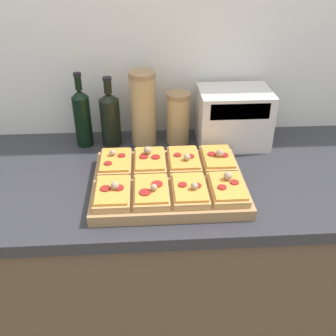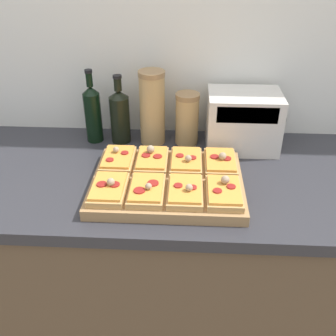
{
  "view_description": "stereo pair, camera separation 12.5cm",
  "coord_description": "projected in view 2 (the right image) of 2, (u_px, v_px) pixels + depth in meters",
  "views": [
    {
      "loc": [
        -0.01,
        -0.8,
        1.61
      ],
      "look_at": [
        0.06,
        0.26,
        0.95
      ],
      "focal_mm": 42.0,
      "sensor_mm": 36.0,
      "label": 1
    },
    {
      "loc": [
        0.11,
        -0.8,
        1.61
      ],
      "look_at": [
        0.06,
        0.26,
        0.95
      ],
      "focal_mm": 42.0,
      "sensor_mm": 36.0,
      "label": 2
    }
  ],
  "objects": [
    {
      "name": "pizza_slice_front_right",
      "position": [
        224.0,
        192.0,
        1.14
      ],
      "size": [
        0.1,
        0.16,
        0.05
      ],
      "color": "tan",
      "rests_on": "cutting_board"
    },
    {
      "name": "pizza_slice_front_midleft",
      "position": [
        147.0,
        190.0,
        1.15
      ],
      "size": [
        0.1,
        0.16,
        0.05
      ],
      "color": "tan",
      "rests_on": "cutting_board"
    },
    {
      "name": "pizza_slice_back_right",
      "position": [
        220.0,
        162.0,
        1.29
      ],
      "size": [
        0.1,
        0.16,
        0.05
      ],
      "color": "tan",
      "rests_on": "cutting_board"
    },
    {
      "name": "pizza_slice_front_left",
      "position": [
        109.0,
        189.0,
        1.16
      ],
      "size": [
        0.1,
        0.16,
        0.05
      ],
      "color": "tan",
      "rests_on": "cutting_board"
    },
    {
      "name": "grain_jar_tall",
      "position": [
        152.0,
        108.0,
        1.45
      ],
      "size": [
        0.1,
        0.1,
        0.28
      ],
      "color": "tan",
      "rests_on": "kitchen_counter"
    },
    {
      "name": "wall_back",
      "position": [
        159.0,
        40.0,
        1.45
      ],
      "size": [
        6.0,
        0.06,
        2.5
      ],
      "color": "silver",
      "rests_on": "ground_plane"
    },
    {
      "name": "pizza_slice_back_left",
      "position": [
        118.0,
        159.0,
        1.31
      ],
      "size": [
        0.1,
        0.16,
        0.05
      ],
      "color": "tan",
      "rests_on": "cutting_board"
    },
    {
      "name": "pizza_slice_front_midright",
      "position": [
        185.0,
        191.0,
        1.15
      ],
      "size": [
        0.1,
        0.16,
        0.05
      ],
      "color": "tan",
      "rests_on": "cutting_board"
    },
    {
      "name": "pizza_slice_back_midleft",
      "position": [
        152.0,
        160.0,
        1.3
      ],
      "size": [
        0.1,
        0.16,
        0.05
      ],
      "color": "tan",
      "rests_on": "cutting_board"
    },
    {
      "name": "cutting_board",
      "position": [
        167.0,
        183.0,
        1.24
      ],
      "size": [
        0.47,
        0.36,
        0.03
      ],
      "primitive_type": "cube",
      "color": "#A37A4C",
      "rests_on": "kitchen_counter"
    },
    {
      "name": "kitchen_counter",
      "position": [
        155.0,
        267.0,
        1.56
      ],
      "size": [
        2.63,
        0.67,
        0.9
      ],
      "color": "brown",
      "rests_on": "ground_plane"
    },
    {
      "name": "olive_oil_bottle",
      "position": [
        93.0,
        113.0,
        1.47
      ],
      "size": [
        0.06,
        0.06,
        0.28
      ],
      "color": "black",
      "rests_on": "kitchen_counter"
    },
    {
      "name": "wine_bottle",
      "position": [
        120.0,
        115.0,
        1.47
      ],
      "size": [
        0.07,
        0.07,
        0.26
      ],
      "color": "black",
      "rests_on": "kitchen_counter"
    },
    {
      "name": "grain_jar_short",
      "position": [
        187.0,
        119.0,
        1.46
      ],
      "size": [
        0.09,
        0.09,
        0.2
      ],
      "color": "tan",
      "rests_on": "kitchen_counter"
    },
    {
      "name": "pizza_slice_back_midright",
      "position": [
        186.0,
        161.0,
        1.3
      ],
      "size": [
        0.1,
        0.16,
        0.05
      ],
      "color": "tan",
      "rests_on": "cutting_board"
    },
    {
      "name": "toaster_oven",
      "position": [
        243.0,
        121.0,
        1.43
      ],
      "size": [
        0.28,
        0.19,
        0.21
      ],
      "color": "beige",
      "rests_on": "kitchen_counter"
    }
  ]
}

